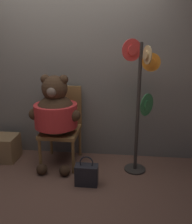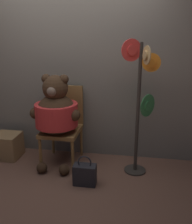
{
  "view_description": "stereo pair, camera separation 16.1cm",
  "coord_description": "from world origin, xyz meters",
  "px_view_note": "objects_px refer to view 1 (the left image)",
  "views": [
    {
      "loc": [
        0.74,
        -2.67,
        1.71
      ],
      "look_at": [
        0.4,
        0.32,
        0.79
      ],
      "focal_mm": 40.0,
      "sensor_mm": 36.0,
      "label": 1
    },
    {
      "loc": [
        0.9,
        -2.64,
        1.71
      ],
      "look_at": [
        0.4,
        0.32,
        0.79
      ],
      "focal_mm": 40.0,
      "sensor_mm": 36.0,
      "label": 2
    }
  ],
  "objects_px": {
    "teddy_bear": "(56,113)",
    "handbag_on_ground": "(87,174)",
    "hat_display_rack": "(141,101)",
    "chair": "(62,123)"
  },
  "relations": [
    {
      "from": "teddy_bear",
      "to": "hat_display_rack",
      "type": "distance_m",
      "value": 1.09
    },
    {
      "from": "chair",
      "to": "teddy_bear",
      "type": "xyz_separation_m",
      "value": [
        -0.03,
        -0.19,
        0.21
      ]
    },
    {
      "from": "hat_display_rack",
      "to": "teddy_bear",
      "type": "bearing_deg",
      "value": -179.41
    },
    {
      "from": "handbag_on_ground",
      "to": "chair",
      "type": "bearing_deg",
      "value": 125.85
    },
    {
      "from": "hat_display_rack",
      "to": "handbag_on_ground",
      "type": "height_order",
      "value": "hat_display_rack"
    },
    {
      "from": "teddy_bear",
      "to": "handbag_on_ground",
      "type": "bearing_deg",
      "value": -41.49
    },
    {
      "from": "hat_display_rack",
      "to": "handbag_on_ground",
      "type": "relative_size",
      "value": 4.51
    },
    {
      "from": "teddy_bear",
      "to": "handbag_on_ground",
      "type": "xyz_separation_m",
      "value": [
        0.45,
        -0.4,
        -0.63
      ]
    },
    {
      "from": "teddy_bear",
      "to": "handbag_on_ground",
      "type": "height_order",
      "value": "teddy_bear"
    },
    {
      "from": "teddy_bear",
      "to": "hat_display_rack",
      "type": "height_order",
      "value": "hat_display_rack"
    }
  ]
}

